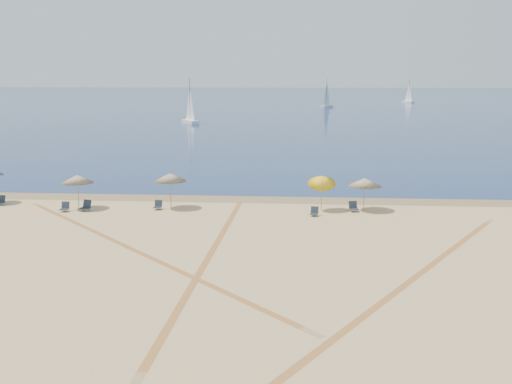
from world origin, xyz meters
TOP-DOWN VIEW (x-y plane):
  - ground at (0.00, 0.00)m, footprint 160.00×160.00m
  - ocean at (0.00, 225.00)m, footprint 500.00×500.00m
  - wet_sand at (0.00, 24.00)m, footprint 500.00×500.00m
  - umbrella_1 at (-12.18, 19.87)m, footprint 2.19×2.19m
  - umbrella_2 at (-5.91, 20.49)m, footprint 2.19×2.20m
  - umbrella_3 at (4.38, 20.45)m, footprint 1.89×1.95m
  - umbrella_4 at (7.26, 20.79)m, footprint 2.31×2.31m
  - chair_1 at (-18.09, 20.58)m, footprint 0.56×0.66m
  - chair_2 at (-12.79, 18.92)m, footprint 0.53×0.62m
  - chair_3 at (-11.44, 19.20)m, footprint 0.78×0.85m
  - chair_4 at (-6.70, 20.03)m, footprint 0.53×0.62m
  - chair_5 at (3.89, 18.85)m, footprint 0.58×0.66m
  - chair_6 at (6.53, 20.39)m, footprint 0.67×0.75m
  - sailboat_0 at (38.13, 186.40)m, footprint 3.30×5.16m
  - sailboat_1 at (9.81, 152.64)m, footprint 3.94×5.46m
  - sailboat_2 at (-18.06, 94.05)m, footprint 4.15×5.71m
  - tire_tracks at (0.01, 9.18)m, footprint 53.44×44.51m

SIDE VIEW (x-z plane):
  - ground at x=0.00m, z-range 0.00..0.00m
  - tire_tracks at x=0.01m, z-range 0.00..0.00m
  - wet_sand at x=0.00m, z-range 0.00..0.00m
  - ocean at x=0.00m, z-range 0.01..0.01m
  - chair_5 at x=3.89m, z-range -0.04..0.56m
  - chair_4 at x=-6.70m, z-range -0.04..0.58m
  - chair_2 at x=-12.79m, z-range -0.04..0.60m
  - chair_1 at x=-18.09m, z-range -0.04..0.63m
  - chair_6 at x=6.53m, z-range -0.04..0.63m
  - chair_3 at x=-11.44m, z-range -0.04..0.68m
  - umbrella_4 at x=7.26m, z-range 0.79..3.06m
  - umbrella_1 at x=-12.18m, z-range 0.86..3.25m
  - umbrella_3 at x=4.38m, z-range 0.73..3.46m
  - umbrella_2 at x=-5.91m, z-range 0.90..3.40m
  - sailboat_0 at x=38.13m, z-range -1.49..6.07m
  - sailboat_1 at x=9.81m, z-range -1.61..6.56m
  - sailboat_2 at x=-18.06m, z-range -1.69..6.87m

